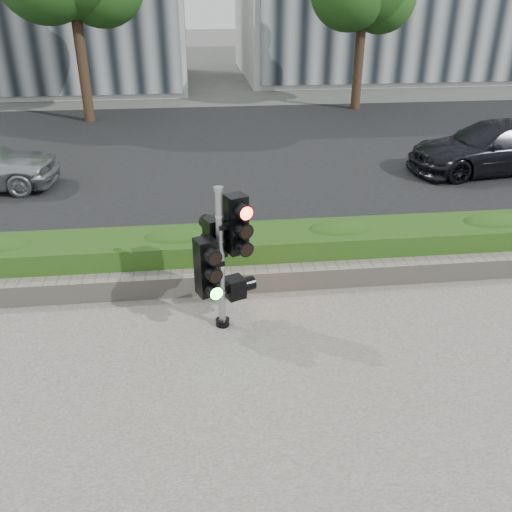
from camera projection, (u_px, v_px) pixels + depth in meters
name	position (u px, v px, depth m)	size (l,w,h in m)	color
ground	(272.00, 364.00, 6.94)	(120.00, 120.00, 0.00)	#51514C
road	(224.00, 151.00, 15.82)	(60.00, 13.00, 0.02)	black
curb	(247.00, 252.00, 9.71)	(60.00, 0.25, 0.12)	gray
stone_wall	(255.00, 279.00, 8.54)	(12.00, 0.32, 0.34)	gray
hedge	(251.00, 251.00, 9.04)	(12.00, 1.00, 0.68)	#457624
traffic_signal	(221.00, 252.00, 7.21)	(0.75, 0.67, 2.06)	black
car_dark	(492.00, 147.00, 13.83)	(1.77, 4.35, 1.26)	black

